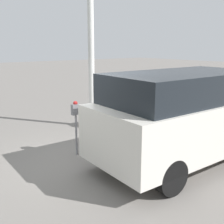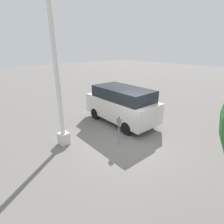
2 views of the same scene
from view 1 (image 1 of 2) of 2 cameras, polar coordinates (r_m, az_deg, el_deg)
ground_plane at (r=6.80m, az=-5.99°, el=-9.77°), size 80.00×80.00×0.00m
parking_meter_near at (r=6.85m, az=-7.38°, el=-0.70°), size 0.20×0.11×1.37m
lamp_post at (r=9.14m, az=-4.27°, el=12.38°), size 0.44×0.44×6.54m
parked_van at (r=6.55m, az=14.44°, el=-0.50°), size 4.47×2.09×2.10m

